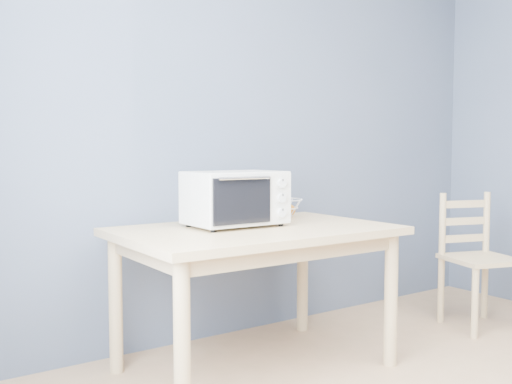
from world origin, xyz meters
TOP-DOWN VIEW (x-y plane):
  - dining_table at (-0.41, 1.66)m, footprint 1.40×0.90m
  - toaster_oven at (-0.49, 1.75)m, footprint 0.49×0.36m
  - fruit_basket at (0.01, 1.97)m, footprint 0.30×0.30m
  - dining_chair at (1.21, 1.45)m, footprint 0.51×0.51m

SIDE VIEW (x-z plane):
  - dining_chair at x=1.21m, z-range -0.01..0.86m
  - dining_table at x=-0.41m, z-range 0.27..1.02m
  - fruit_basket at x=0.01m, z-range 0.75..0.87m
  - toaster_oven at x=-0.49m, z-range 0.76..1.05m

